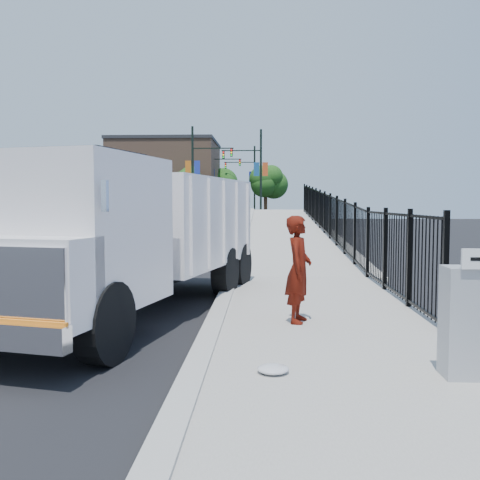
{
  "coord_description": "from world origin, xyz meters",
  "views": [
    {
      "loc": [
        0.8,
        -10.13,
        2.08
      ],
      "look_at": [
        0.27,
        2.0,
        1.23
      ],
      "focal_mm": 40.0,
      "sensor_mm": 36.0,
      "label": 1
    }
  ],
  "objects": [
    {
      "name": "ground",
      "position": [
        0.0,
        0.0,
        0.0
      ],
      "size": [
        120.0,
        120.0,
        0.0
      ],
      "primitive_type": "plane",
      "color": "black",
      "rests_on": "ground"
    },
    {
      "name": "sidewalk",
      "position": [
        1.93,
        -2.0,
        0.06
      ],
      "size": [
        3.55,
        12.0,
        0.12
      ],
      "primitive_type": "cube",
      "color": "#9E998E",
      "rests_on": "ground"
    },
    {
      "name": "curb",
      "position": [
        0.0,
        -2.0,
        0.08
      ],
      "size": [
        0.3,
        12.0,
        0.16
      ],
      "primitive_type": "cube",
      "color": "#ADAAA3",
      "rests_on": "ground"
    },
    {
      "name": "ramp",
      "position": [
        2.12,
        16.0,
        0.0
      ],
      "size": [
        3.95,
        24.06,
        3.19
      ],
      "primitive_type": "cube",
      "rotation": [
        0.06,
        0.0,
        0.0
      ],
      "color": "#9E998E",
      "rests_on": "ground"
    },
    {
      "name": "iron_fence",
      "position": [
        3.55,
        12.0,
        0.9
      ],
      "size": [
        0.1,
        28.0,
        1.8
      ],
      "primitive_type": "cube",
      "color": "black",
      "rests_on": "ground"
    },
    {
      "name": "truck",
      "position": [
        -1.7,
        -0.45,
        1.58
      ],
      "size": [
        4.37,
        8.57,
        2.81
      ],
      "rotation": [
        0.0,
        0.0,
        -0.23
      ],
      "color": "black",
      "rests_on": "ground"
    },
    {
      "name": "worker",
      "position": [
        1.38,
        -1.43,
        1.0
      ],
      "size": [
        0.55,
        0.71,
        1.75
      ],
      "primitive_type": "imported",
      "rotation": [
        0.0,
        0.0,
        1.35
      ],
      "color": "#4E0F06",
      "rests_on": "sidewalk"
    },
    {
      "name": "utility_cabinet",
      "position": [
        3.1,
        -4.13,
        0.75
      ],
      "size": [
        0.55,
        0.4,
        1.25
      ],
      "primitive_type": "cube",
      "color": "gray",
      "rests_on": "sidewalk"
    },
    {
      "name": "arrow_sign",
      "position": [
        3.1,
        -4.35,
        1.48
      ],
      "size": [
        0.35,
        0.04,
        0.22
      ],
      "primitive_type": "cube",
      "color": "white",
      "rests_on": "utility_cabinet"
    },
    {
      "name": "debris",
      "position": [
        0.92,
        -4.08,
        0.17
      ],
      "size": [
        0.37,
        0.37,
        0.09
      ],
      "primitive_type": "ellipsoid",
      "color": "silver",
      "rests_on": "sidewalk"
    },
    {
      "name": "light_pole_0",
      "position": [
        -4.42,
        31.59,
        4.36
      ],
      "size": [
        3.77,
        0.22,
        8.0
      ],
      "color": "black",
      "rests_on": "ground"
    },
    {
      "name": "light_pole_1",
      "position": [
        0.29,
        33.51,
        4.36
      ],
      "size": [
        3.78,
        0.22,
        8.0
      ],
      "color": "black",
      "rests_on": "ground"
    },
    {
      "name": "light_pole_2",
      "position": [
        -4.22,
        41.96,
        4.36
      ],
      "size": [
        3.77,
        0.22,
        8.0
      ],
      "color": "black",
      "rests_on": "ground"
    },
    {
      "name": "light_pole_3",
      "position": [
        -0.43,
        46.12,
        4.36
      ],
      "size": [
        3.78,
        0.22,
        8.0
      ],
      "color": "black",
      "rests_on": "ground"
    },
    {
      "name": "tree_0",
      "position": [
        -5.7,
        36.93,
        3.92
      ],
      "size": [
        2.25,
        2.25,
        5.13
      ],
      "color": "#382314",
      "rests_on": "ground"
    },
    {
      "name": "tree_1",
      "position": [
        1.01,
        41.3,
        3.94
      ],
      "size": [
        2.54,
        2.54,
        5.27
      ],
      "color": "#382314",
      "rests_on": "ground"
    },
    {
      "name": "tree_2",
      "position": [
        -3.55,
        47.66,
        3.97
      ],
      "size": [
        3.21,
        3.21,
        5.61
      ],
      "color": "#382314",
      "rests_on": "ground"
    },
    {
      "name": "building",
      "position": [
        -9.0,
        44.0,
        4.0
      ],
      "size": [
        10.0,
        10.0,
        8.0
      ],
      "primitive_type": "cube",
      "color": "#8C664C",
      "rests_on": "ground"
    }
  ]
}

